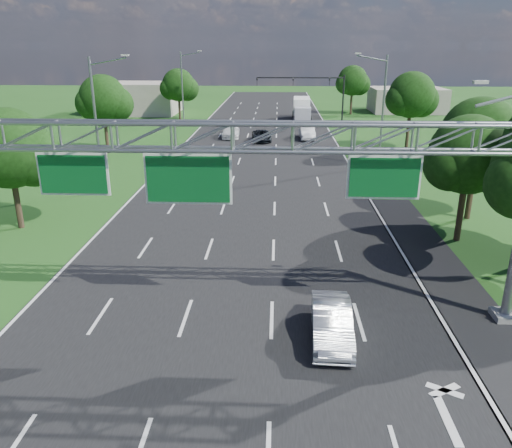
# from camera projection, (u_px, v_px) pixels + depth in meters

# --- Properties ---
(ground) EXTENTS (220.00, 220.00, 0.00)m
(ground) POSITION_uv_depth(u_px,v_px,m) (251.00, 194.00, 38.16)
(ground) COLOR #1F4C16
(ground) RESTS_ON ground
(road) EXTENTS (18.00, 180.00, 0.02)m
(road) POSITION_uv_depth(u_px,v_px,m) (251.00, 194.00, 38.16)
(road) COLOR black
(road) RESTS_ON ground
(road_flare) EXTENTS (3.00, 30.00, 0.02)m
(road_flare) POSITION_uv_depth(u_px,v_px,m) (457.00, 295.00, 22.69)
(road_flare) COLOR black
(road_flare) RESTS_ON ground
(sign_gantry) EXTENTS (23.50, 1.00, 9.56)m
(sign_gantry) POSITION_uv_depth(u_px,v_px,m) (235.00, 153.00, 18.89)
(sign_gantry) COLOR gray
(sign_gantry) RESTS_ON ground
(traffic_signal) EXTENTS (12.21, 0.24, 7.00)m
(traffic_signal) POSITION_uv_depth(u_px,v_px,m) (318.00, 88.00, 69.04)
(traffic_signal) COLOR black
(traffic_signal) RESTS_ON ground
(streetlight_l_near) EXTENTS (2.97, 0.22, 10.16)m
(streetlight_l_near) POSITION_uv_depth(u_px,v_px,m) (98.00, 120.00, 36.73)
(streetlight_l_near) COLOR gray
(streetlight_l_near) RESTS_ON ground
(streetlight_l_far) EXTENTS (2.97, 0.22, 10.16)m
(streetlight_l_far) POSITION_uv_depth(u_px,v_px,m) (184.00, 85.00, 69.66)
(streetlight_l_far) COLOR gray
(streetlight_l_far) RESTS_ON ground
(streetlight_r_mid) EXTENTS (2.97, 0.22, 10.16)m
(streetlight_r_mid) POSITION_uv_depth(u_px,v_px,m) (381.00, 106.00, 45.23)
(streetlight_r_mid) COLOR gray
(streetlight_r_mid) RESTS_ON ground
(tree_verge_la) EXTENTS (5.76, 4.80, 7.40)m
(tree_verge_la) POSITION_uv_depth(u_px,v_px,m) (11.00, 152.00, 29.63)
(tree_verge_la) COLOR #2D2116
(tree_verge_la) RESTS_ON ground
(tree_verge_lb) EXTENTS (5.76, 4.80, 8.06)m
(tree_verge_lb) POSITION_uv_depth(u_px,v_px,m) (104.00, 101.00, 51.12)
(tree_verge_lb) COLOR #2D2116
(tree_verge_lb) RESTS_ON ground
(tree_verge_lc) EXTENTS (5.76, 4.80, 7.62)m
(tree_verge_lc) POSITION_uv_depth(u_px,v_px,m) (179.00, 87.00, 74.67)
(tree_verge_lc) COLOR #2D2116
(tree_verge_lc) RESTS_ON ground
(tree_verge_rd) EXTENTS (5.76, 4.80, 8.28)m
(tree_verge_rd) POSITION_uv_depth(u_px,v_px,m) (412.00, 97.00, 52.58)
(tree_verge_rd) COLOR #2D2116
(tree_verge_rd) RESTS_ON ground
(tree_verge_re) EXTENTS (5.76, 4.80, 7.84)m
(tree_verge_re) POSITION_uv_depth(u_px,v_px,m) (353.00, 82.00, 81.03)
(tree_verge_re) COLOR #2D2116
(tree_verge_re) RESTS_ON ground
(building_left) EXTENTS (14.00, 10.00, 5.00)m
(building_left) POSITION_uv_depth(u_px,v_px,m) (135.00, 98.00, 83.36)
(building_left) COLOR gray
(building_left) RESTS_ON ground
(building_right) EXTENTS (12.00, 9.00, 4.00)m
(building_right) POSITION_uv_depth(u_px,v_px,m) (407.00, 100.00, 85.43)
(building_right) COLOR gray
(building_right) RESTS_ON ground
(silver_sedan) EXTENTS (1.66, 4.32, 1.41)m
(silver_sedan) POSITION_uv_depth(u_px,v_px,m) (332.00, 322.00, 19.13)
(silver_sedan) COLOR silver
(silver_sedan) RESTS_ON ground
(car_queue_a) EXTENTS (2.30, 5.19, 1.48)m
(car_queue_a) POSITION_uv_depth(u_px,v_px,m) (231.00, 131.00, 61.75)
(car_queue_a) COLOR white
(car_queue_a) RESTS_ON ground
(car_queue_b) EXTENTS (2.55, 4.81, 1.29)m
(car_queue_b) POSITION_uv_depth(u_px,v_px,m) (262.00, 136.00, 59.23)
(car_queue_b) COLOR black
(car_queue_b) RESTS_ON ground
(car_queue_d) EXTENTS (1.87, 4.93, 1.60)m
(car_queue_d) POSITION_uv_depth(u_px,v_px,m) (307.00, 132.00, 60.71)
(car_queue_d) COLOR white
(car_queue_d) RESTS_ON ground
(box_truck) EXTENTS (2.67, 8.58, 3.23)m
(box_truck) POSITION_uv_depth(u_px,v_px,m) (302.00, 110.00, 76.17)
(box_truck) COLOR white
(box_truck) RESTS_ON ground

